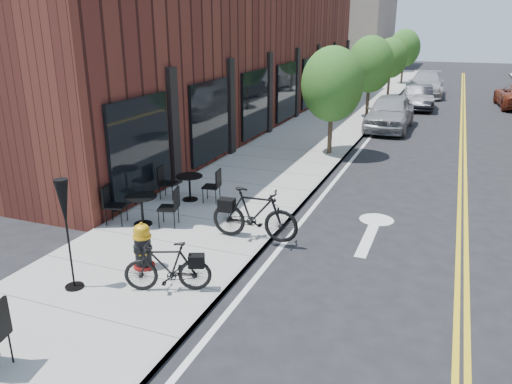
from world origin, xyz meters
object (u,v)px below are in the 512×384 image
at_px(bicycle_left, 168,267).
at_px(bistro_set_c, 142,206).
at_px(bicycle_right, 255,214).
at_px(patio_umbrella, 65,211).
at_px(parked_car_b, 418,97).
at_px(fire_hydrant, 143,246).
at_px(parked_car_a, 390,112).
at_px(parked_car_c, 426,84).
at_px(bistro_set_b, 190,184).

xyz_separation_m(bicycle_left, bistro_set_c, (-2.18, 2.45, 0.00)).
bearing_deg(bicycle_right, patio_umbrella, 140.98).
relative_size(patio_umbrella, parked_car_b, 0.51).
height_order(fire_hydrant, parked_car_a, parked_car_a).
bearing_deg(fire_hydrant, parked_car_b, 69.95).
bearing_deg(bicycle_left, fire_hydrant, -145.23).
height_order(parked_car_b, parked_car_c, parked_car_c).
relative_size(bicycle_left, bicycle_right, 0.79).
bearing_deg(parked_car_a, patio_umbrella, -100.06).
xyz_separation_m(fire_hydrant, bistro_set_b, (-1.06, 3.80, 0.00)).
distance_m(parked_car_a, parked_car_b, 6.55).
bearing_deg(fire_hydrant, parked_car_c, 71.56).
xyz_separation_m(bistro_set_c, parked_car_a, (3.88, 14.10, 0.21)).
relative_size(patio_umbrella, parked_car_c, 0.38).
bearing_deg(parked_car_b, bistro_set_c, -110.41).
bearing_deg(bistro_set_b, parked_car_a, 65.09).
distance_m(patio_umbrella, parked_car_b, 23.97).
relative_size(fire_hydrant, bicycle_right, 0.48).
bearing_deg(patio_umbrella, bicycle_right, 54.77).
bearing_deg(parked_car_c, parked_car_a, -95.95).
bearing_deg(bicycle_right, fire_hydrant, 139.67).
bearing_deg(patio_umbrella, bicycle_left, 18.27).
height_order(parked_car_a, parked_car_c, parked_car_a).
xyz_separation_m(parked_car_a, parked_car_b, (0.76, 6.51, -0.13)).
bearing_deg(bicycle_left, parked_car_a, 151.92).
bearing_deg(bistro_set_c, bicycle_left, -63.56).
relative_size(parked_car_b, parked_car_c, 0.76).
bearing_deg(bistro_set_c, bicycle_right, -11.31).
height_order(bicycle_left, parked_car_a, parked_car_a).
distance_m(fire_hydrant, parked_car_b, 22.71).
relative_size(bicycle_right, patio_umbrella, 0.96).
bearing_deg(parked_car_b, patio_umbrella, -107.59).
bearing_deg(bistro_set_b, fire_hydrant, -82.52).
bearing_deg(fire_hydrant, bistro_set_b, 94.07).
distance_m(fire_hydrant, parked_car_c, 28.27).
xyz_separation_m(bicycle_left, parked_car_c, (2.50, 28.65, 0.19)).
height_order(bistro_set_b, parked_car_b, parked_car_b).
bearing_deg(fire_hydrant, patio_umbrella, -134.26).
distance_m(bicycle_right, parked_car_b, 20.50).
distance_m(bicycle_left, parked_car_b, 23.19).
bearing_deg(bistro_set_c, fire_hydrant, -70.94).
xyz_separation_m(patio_umbrella, parked_car_c, (4.15, 29.19, -0.82)).
height_order(bistro_set_b, patio_umbrella, patio_umbrella).
bearing_deg(bistro_set_b, parked_car_b, 68.54).
height_order(bicycle_right, patio_umbrella, patio_umbrella).
distance_m(bicycle_right, bistro_set_c, 2.79).
relative_size(bicycle_left, parked_car_a, 0.33).
xyz_separation_m(bicycle_right, parked_car_c, (1.90, 26.01, 0.07)).
relative_size(patio_umbrella, parked_car_a, 0.44).
distance_m(bicycle_left, patio_umbrella, 2.00).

